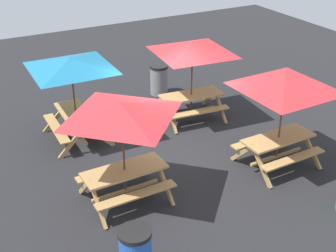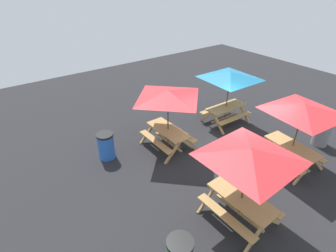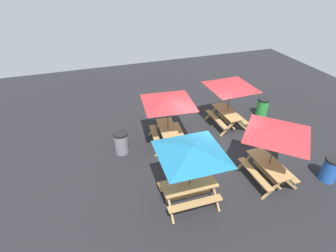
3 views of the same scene
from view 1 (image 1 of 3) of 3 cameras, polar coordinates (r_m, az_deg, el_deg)
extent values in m
plane|color=#232326|center=(12.14, 0.41, -2.93)|extent=(24.00, 24.00, 0.00)
cube|color=tan|center=(11.48, 13.32, -1.43)|extent=(1.82, 0.75, 0.05)
cube|color=tan|center=(11.29, 15.02, -3.89)|extent=(1.81, 0.31, 0.04)
cube|color=tan|center=(11.96, 11.42, -1.55)|extent=(1.81, 0.31, 0.04)
cube|color=tan|center=(10.96, 11.35, -4.93)|extent=(0.08, 0.80, 0.81)
cube|color=tan|center=(11.43, 9.00, -3.26)|extent=(0.08, 0.80, 0.81)
cube|color=tan|center=(11.94, 17.07, -2.79)|extent=(0.08, 0.80, 0.81)
cube|color=tan|center=(12.37, 14.69, -1.34)|extent=(0.08, 0.80, 0.81)
cube|color=tan|center=(11.73, 13.05, -3.66)|extent=(1.56, 0.12, 0.06)
cylinder|color=brown|center=(11.29, 13.54, 0.39)|extent=(0.04, 0.04, 2.30)
pyramid|color=red|center=(10.88, 14.12, 5.12)|extent=(2.83, 2.83, 0.28)
cube|color=tan|center=(13.46, 2.85, 3.79)|extent=(1.86, 0.87, 0.05)
cube|color=tan|center=(13.14, 3.85, 1.73)|extent=(1.82, 0.43, 0.04)
cube|color=tan|center=(14.03, 1.86, 3.54)|extent=(1.82, 0.43, 0.04)
cube|color=tan|center=(13.02, 0.40, 1.17)|extent=(0.14, 0.80, 0.81)
cube|color=tan|center=(13.63, -0.81, 2.42)|extent=(0.14, 0.80, 0.81)
cube|color=tan|center=(13.65, 6.44, 2.29)|extent=(0.14, 0.80, 0.81)
cube|color=tan|center=(14.23, 5.03, 3.45)|extent=(0.14, 0.80, 0.81)
cube|color=tan|center=(13.68, 2.80, 1.79)|extent=(1.56, 0.22, 0.06)
cylinder|color=brown|center=(13.30, 2.89, 5.40)|extent=(0.04, 0.04, 2.30)
pyramid|color=red|center=(12.95, 3.00, 9.54)|extent=(2.82, 2.82, 0.28)
cube|color=tan|center=(10.00, -5.32, -5.41)|extent=(1.82, 0.74, 0.05)
cube|color=tan|center=(9.75, -3.87, -8.39)|extent=(1.81, 0.30, 0.04)
cube|color=tan|center=(10.58, -6.51, -5.31)|extent=(1.81, 0.30, 0.04)
cube|color=tan|center=(9.70, -8.54, -9.48)|extent=(0.08, 0.80, 0.81)
cube|color=tan|center=(10.26, -10.08, -7.30)|extent=(0.08, 0.80, 0.81)
cube|color=tan|center=(10.22, -0.36, -6.96)|extent=(0.08, 0.80, 0.81)
cube|color=tan|center=(10.75, -2.28, -5.04)|extent=(0.08, 0.80, 0.81)
cube|color=tan|center=(10.29, -5.19, -7.84)|extent=(1.56, 0.11, 0.06)
cylinder|color=brown|center=(9.78, -5.42, -3.40)|extent=(0.04, 0.04, 2.30)
pyramid|color=red|center=(9.30, -5.70, 1.94)|extent=(2.05, 2.05, 0.28)
cube|color=tan|center=(12.56, -11.17, 1.43)|extent=(0.74, 1.81, 0.05)
cube|color=tan|center=(12.82, -8.72, 0.77)|extent=(0.30, 1.80, 0.04)
cube|color=tan|center=(12.57, -13.44, -0.27)|extent=(0.30, 1.80, 0.04)
cube|color=tan|center=(12.15, -8.30, -1.22)|extent=(0.80, 0.08, 0.81)
cube|color=tan|center=(11.97, -11.58, -1.98)|extent=(0.80, 0.08, 0.81)
cube|color=tan|center=(13.48, -10.53, 1.63)|extent=(0.80, 0.08, 0.81)
cube|color=tan|center=(13.32, -13.51, 0.99)|extent=(0.80, 0.08, 0.81)
cube|color=tan|center=(12.79, -10.97, -0.66)|extent=(0.10, 1.56, 0.06)
cylinder|color=brown|center=(12.38, -11.34, 3.13)|extent=(0.04, 0.04, 2.30)
pyramid|color=teal|center=(12.01, -11.79, 7.52)|extent=(2.83, 2.83, 0.28)
cylinder|color=gray|center=(15.22, -1.11, 5.53)|extent=(0.56, 0.56, 0.90)
cylinder|color=black|center=(15.04, -1.13, 7.26)|extent=(0.59, 0.59, 0.08)
cylinder|color=black|center=(8.06, -4.09, -12.88)|extent=(0.59, 0.59, 0.08)
camera|label=2|loc=(10.19, 47.23, 17.07)|focal=28.00mm
camera|label=3|loc=(13.73, -43.21, 24.34)|focal=28.00mm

